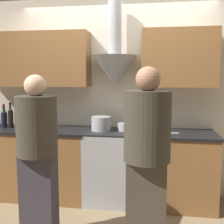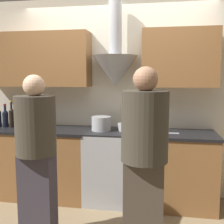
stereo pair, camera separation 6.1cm
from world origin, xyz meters
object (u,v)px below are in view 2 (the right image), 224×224
Objects in this scene: mixing_bowl at (126,127)px; saucepan at (155,127)px; wine_bottle_5 at (24,118)px; stock_pot at (101,124)px; orange_fruit at (148,131)px; person_foreground_right at (144,160)px; wine_bottle_2 at (5,118)px; stove_range at (113,166)px; wine_bottle_3 at (12,117)px; wine_bottle_4 at (18,118)px; person_foreground_left at (36,153)px.

mixing_bowl is 1.47× the size of saucepan.
stock_pot is at bearing -0.58° from wine_bottle_5.
saucepan is at bearing 77.46° from orange_fruit.
saucepan is at bearing 87.32° from person_foreground_right.
wine_bottle_2 is 1.28× the size of stock_pot.
wine_bottle_5 is (-1.20, 0.01, 0.58)m from stove_range.
wine_bottle_5 is at bearing -178.36° from mixing_bowl.
wine_bottle_3 is 0.10m from wine_bottle_4.
person_foreground_left reaches higher than wine_bottle_2.
wine_bottle_5 is 0.19× the size of person_foreground_right.
stove_range is 4.35× the size of mixing_bowl.
stock_pot reaches higher than orange_fruit.
mixing_bowl is at bearing 103.59° from person_foreground_right.
person_foreground_right is (1.83, -1.22, -0.14)m from wine_bottle_3.
wine_bottle_4 is 0.20× the size of person_foreground_left.
mixing_bowl is (1.35, 0.04, -0.08)m from wine_bottle_5.
wine_bottle_5 is 3.55× the size of orange_fruit.
stock_pot is at bearing 67.71° from person_foreground_left.
mixing_bowl is (1.53, 0.02, -0.10)m from wine_bottle_3.
wine_bottle_3 is at bearing 173.53° from orange_fruit.
person_foreground_right is at bearing -89.21° from orange_fruit.
saucepan is (0.08, 0.35, -0.01)m from orange_fruit.
wine_bottle_2 is 0.19m from wine_bottle_4.
mixing_bowl reaches higher than orange_fruit.
wine_bottle_2 is 0.09m from wine_bottle_3.
wine_bottle_3 is 4.09× the size of orange_fruit.
person_foreground_right is (0.30, -1.24, -0.04)m from mixing_bowl.
orange_fruit is 1.30m from person_foreground_left.
wine_bottle_3 is at bearing 175.78° from wine_bottle_4.
wine_bottle_3 is at bearing 146.43° from person_foreground_right.
stock_pot is 0.15× the size of person_foreground_right.
stove_range is 1.50m from wine_bottle_3.
stove_range is 0.73m from saucepan.
person_foreground_left reaches higher than wine_bottle_4.
wine_bottle_4 is at bearing 173.40° from orange_fruit.
person_foreground_right is at bearing -69.25° from stove_range.
stock_pot is at bearing -1.02° from wine_bottle_4.
wine_bottle_5 is 0.20× the size of person_foreground_left.
person_foreground_left is at bearing -119.28° from stove_range.
stove_range is 2.90× the size of wine_bottle_5.
wine_bottle_2 is at bearing 173.87° from orange_fruit.
wine_bottle_4 reaches higher than mixing_bowl.
orange_fruit is 0.36m from saucepan.
wine_bottle_3 is (-1.38, 0.02, 0.59)m from stove_range.
orange_fruit is 0.05× the size of person_foreground_right.
wine_bottle_2 is 1.63m from mixing_bowl.
stock_pot is 1.17× the size of mixing_bowl.
person_foreground_right reaches higher than wine_bottle_3.
wine_bottle_2 is (-1.47, 0.02, 0.58)m from stove_range.
wine_bottle_3 is 1.91m from saucepan.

